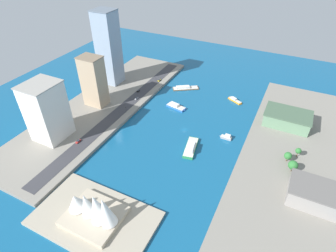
{
  "coord_description": "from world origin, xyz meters",
  "views": [
    {
      "loc": [
        -73.07,
        180.63,
        149.08
      ],
      "look_at": [
        14.46,
        3.97,
        1.78
      ],
      "focal_mm": 29.27,
      "sensor_mm": 36.0,
      "label": 1
    }
  ],
  "objects_px": {
    "carpark_squat_concrete": "(313,194)",
    "sedan_silver": "(136,98)",
    "barge_flat_brown": "(185,88)",
    "terminal_long_green": "(287,118)",
    "yacht_sleek_gray": "(226,137)",
    "apartment_midrise_tan": "(94,81)",
    "suv_black": "(138,91)",
    "catamaran_blue": "(176,106)",
    "ferry_green_doubledeck": "(191,147)",
    "traffic_light_waterfront": "(126,109)",
    "water_taxi_orange": "(235,100)",
    "tower_tall_glass": "(108,48)",
    "pickup_red": "(78,141)",
    "hotel_broad_white": "(47,111)",
    "opera_landmark": "(93,210)",
    "taxi_yellow_cab": "(159,80)"
  },
  "relations": [
    {
      "from": "barge_flat_brown",
      "to": "terminal_long_green",
      "type": "bearing_deg",
      "value": 167.77
    },
    {
      "from": "pickup_red",
      "to": "traffic_light_waterfront",
      "type": "height_order",
      "value": "traffic_light_waterfront"
    },
    {
      "from": "carpark_squat_concrete",
      "to": "sedan_silver",
      "type": "xyz_separation_m",
      "value": [
        169.39,
        -58.71,
        -5.37
      ]
    },
    {
      "from": "ferry_green_doubledeck",
      "to": "suv_black",
      "type": "xyz_separation_m",
      "value": [
        85.21,
        -58.4,
        1.6
      ]
    },
    {
      "from": "water_taxi_orange",
      "to": "carpark_squat_concrete",
      "type": "xyz_separation_m",
      "value": [
        -78.5,
        104.4,
        8.0
      ]
    },
    {
      "from": "traffic_light_waterfront",
      "to": "apartment_midrise_tan",
      "type": "bearing_deg",
      "value": -2.48
    },
    {
      "from": "opera_landmark",
      "to": "catamaran_blue",
      "type": "bearing_deg",
      "value": -85.82
    },
    {
      "from": "carpark_squat_concrete",
      "to": "taxi_yellow_cab",
      "type": "distance_m",
      "value": 197.33
    },
    {
      "from": "ferry_green_doubledeck",
      "to": "catamaran_blue",
      "type": "relative_size",
      "value": 1.29
    },
    {
      "from": "yacht_sleek_gray",
      "to": "terminal_long_green",
      "type": "relative_size",
      "value": 0.27
    },
    {
      "from": "terminal_long_green",
      "to": "opera_landmark",
      "type": "bearing_deg",
      "value": 59.17
    },
    {
      "from": "carpark_squat_concrete",
      "to": "suv_black",
      "type": "distance_m",
      "value": 190.64
    },
    {
      "from": "water_taxi_orange",
      "to": "terminal_long_green",
      "type": "distance_m",
      "value": 57.57
    },
    {
      "from": "carpark_squat_concrete",
      "to": "traffic_light_waterfront",
      "type": "distance_m",
      "value": 168.15
    },
    {
      "from": "suv_black",
      "to": "catamaran_blue",
      "type": "bearing_deg",
      "value": 171.91
    },
    {
      "from": "catamaran_blue",
      "to": "yacht_sleek_gray",
      "type": "relative_size",
      "value": 2.04
    },
    {
      "from": "water_taxi_orange",
      "to": "terminal_long_green",
      "type": "xyz_separation_m",
      "value": [
        -52.32,
        22.74,
        7.71
      ]
    },
    {
      "from": "water_taxi_orange",
      "to": "apartment_midrise_tan",
      "type": "distance_m",
      "value": 142.82
    },
    {
      "from": "ferry_green_doubledeck",
      "to": "tower_tall_glass",
      "type": "distance_m",
      "value": 145.68
    },
    {
      "from": "hotel_broad_white",
      "to": "pickup_red",
      "type": "bearing_deg",
      "value": -175.26
    },
    {
      "from": "barge_flat_brown",
      "to": "pickup_red",
      "type": "height_order",
      "value": "pickup_red"
    },
    {
      "from": "taxi_yellow_cab",
      "to": "traffic_light_waterfront",
      "type": "height_order",
      "value": "traffic_light_waterfront"
    },
    {
      "from": "catamaran_blue",
      "to": "opera_landmark",
      "type": "height_order",
      "value": "opera_landmark"
    },
    {
      "from": "terminal_long_green",
      "to": "hotel_broad_white",
      "type": "bearing_deg",
      "value": 30.98
    },
    {
      "from": "ferry_green_doubledeck",
      "to": "water_taxi_orange",
      "type": "xyz_separation_m",
      "value": [
        -12.31,
        -89.8,
        -0.95
      ]
    },
    {
      "from": "yacht_sleek_gray",
      "to": "apartment_midrise_tan",
      "type": "bearing_deg",
      "value": 2.93
    },
    {
      "from": "barge_flat_brown",
      "to": "yacht_sleek_gray",
      "type": "height_order",
      "value": "yacht_sleek_gray"
    },
    {
      "from": "barge_flat_brown",
      "to": "sedan_silver",
      "type": "distance_m",
      "value": 57.7
    },
    {
      "from": "taxi_yellow_cab",
      "to": "terminal_long_green",
      "type": "bearing_deg",
      "value": 170.72
    },
    {
      "from": "hotel_broad_white",
      "to": "pickup_red",
      "type": "relative_size",
      "value": 9.77
    },
    {
      "from": "terminal_long_green",
      "to": "hotel_broad_white",
      "type": "height_order",
      "value": "hotel_broad_white"
    },
    {
      "from": "ferry_green_doubledeck",
      "to": "traffic_light_waterfront",
      "type": "relative_size",
      "value": 4.27
    },
    {
      "from": "tower_tall_glass",
      "to": "pickup_red",
      "type": "relative_size",
      "value": 15.49
    },
    {
      "from": "catamaran_blue",
      "to": "opera_landmark",
      "type": "bearing_deg",
      "value": 94.18
    },
    {
      "from": "yacht_sleek_gray",
      "to": "traffic_light_waterfront",
      "type": "bearing_deg",
      "value": 4.91
    },
    {
      "from": "ferry_green_doubledeck",
      "to": "catamaran_blue",
      "type": "height_order",
      "value": "ferry_green_doubledeck"
    },
    {
      "from": "sedan_silver",
      "to": "opera_landmark",
      "type": "height_order",
      "value": "opera_landmark"
    },
    {
      "from": "hotel_broad_white",
      "to": "carpark_squat_concrete",
      "type": "xyz_separation_m",
      "value": [
        -200.92,
        -23.25,
        -18.27
      ]
    },
    {
      "from": "yacht_sleek_gray",
      "to": "opera_landmark",
      "type": "bearing_deg",
      "value": 66.53
    },
    {
      "from": "sedan_silver",
      "to": "pickup_red",
      "type": "height_order",
      "value": "sedan_silver"
    },
    {
      "from": "suv_black",
      "to": "apartment_midrise_tan",
      "type": "bearing_deg",
      "value": 57.87
    },
    {
      "from": "ferry_green_doubledeck",
      "to": "pickup_red",
      "type": "bearing_deg",
      "value": 22.71
    },
    {
      "from": "catamaran_blue",
      "to": "traffic_light_waterfront",
      "type": "distance_m",
      "value": 49.75
    },
    {
      "from": "carpark_squat_concrete",
      "to": "water_taxi_orange",
      "type": "bearing_deg",
      "value": -53.06
    },
    {
      "from": "terminal_long_green",
      "to": "hotel_broad_white",
      "type": "xyz_separation_m",
      "value": [
        174.74,
        104.91,
        18.56
      ]
    },
    {
      "from": "carpark_squat_concrete",
      "to": "taxi_yellow_cab",
      "type": "relative_size",
      "value": 6.37
    },
    {
      "from": "carpark_squat_concrete",
      "to": "sedan_silver",
      "type": "distance_m",
      "value": 179.36
    },
    {
      "from": "pickup_red",
      "to": "traffic_light_waterfront",
      "type": "distance_m",
      "value": 55.46
    },
    {
      "from": "tower_tall_glass",
      "to": "yacht_sleek_gray",
      "type": "bearing_deg",
      "value": 164.91
    },
    {
      "from": "traffic_light_waterfront",
      "to": "yacht_sleek_gray",
      "type": "bearing_deg",
      "value": -175.09
    }
  ]
}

